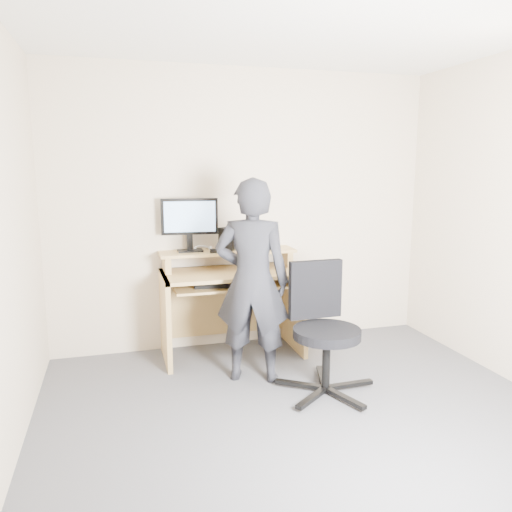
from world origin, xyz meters
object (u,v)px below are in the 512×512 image
office_chair (323,324)px  person (252,281)px  desk (230,292)px  monitor (190,220)px

office_chair → person: bearing=142.3°
desk → person: (0.03, -0.62, 0.24)m
office_chair → person: person is taller
desk → monitor: 0.73m
office_chair → desk: bearing=115.1°
monitor → office_chair: bearing=-47.9°
monitor → person: person is taller
desk → person: 0.67m
monitor → person: 0.90m
desk → person: size_ratio=0.77×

